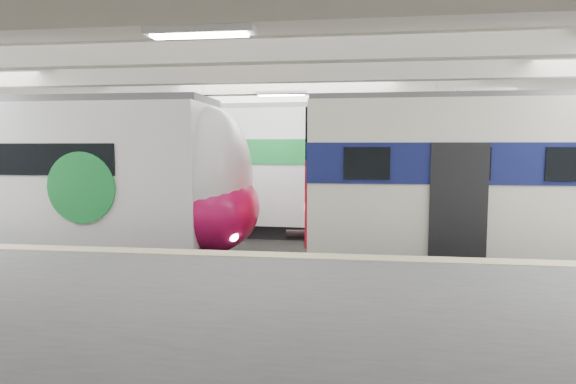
# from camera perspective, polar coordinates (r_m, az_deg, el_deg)

# --- Properties ---
(station_hall) EXTENTS (36.00, 24.00, 5.75)m
(station_hall) POSITION_cam_1_polar(r_m,az_deg,el_deg) (11.25, -3.56, 5.04)
(station_hall) COLOR black
(station_hall) RESTS_ON ground
(modern_emu) EXTENTS (14.55, 3.00, 4.66)m
(modern_emu) POSITION_cam_1_polar(r_m,az_deg,el_deg) (15.76, -28.01, 1.03)
(modern_emu) COLOR white
(modern_emu) RESTS_ON ground
(far_train) EXTENTS (15.54, 3.86, 4.86)m
(far_train) POSITION_cam_1_polar(r_m,az_deg,el_deg) (19.49, -12.58, 2.90)
(far_train) COLOR white
(far_train) RESTS_ON ground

